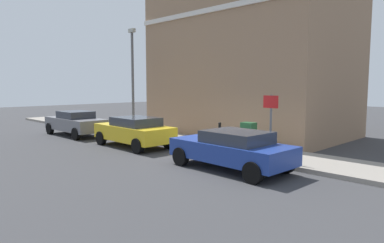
{
  "coord_description": "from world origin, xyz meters",
  "views": [
    {
      "loc": [
        -9.47,
        -8.36,
        2.75
      ],
      "look_at": [
        1.09,
        2.22,
        1.2
      ],
      "focal_mm": 32.11,
      "sensor_mm": 36.0,
      "label": 1
    }
  ],
  "objects_px": {
    "car_blue": "(232,149)",
    "bollard_near_cabinet": "(220,133)",
    "car_grey": "(76,123)",
    "lamppost": "(133,76)",
    "utility_cabinet": "(248,138)",
    "street_sign": "(271,117)",
    "car_yellow": "(134,131)"
  },
  "relations": [
    {
      "from": "car_blue",
      "to": "bollard_near_cabinet",
      "type": "distance_m",
      "value": 3.71
    },
    {
      "from": "car_grey",
      "to": "lamppost",
      "type": "height_order",
      "value": "lamppost"
    },
    {
      "from": "utility_cabinet",
      "to": "lamppost",
      "type": "height_order",
      "value": "lamppost"
    },
    {
      "from": "lamppost",
      "to": "utility_cabinet",
      "type": "bearing_deg",
      "value": -89.94
    },
    {
      "from": "street_sign",
      "to": "lamppost",
      "type": "height_order",
      "value": "lamppost"
    },
    {
      "from": "car_blue",
      "to": "lamppost",
      "type": "bearing_deg",
      "value": -13.69
    },
    {
      "from": "car_yellow",
      "to": "bollard_near_cabinet",
      "type": "distance_m",
      "value": 3.86
    },
    {
      "from": "car_yellow",
      "to": "lamppost",
      "type": "bearing_deg",
      "value": -33.89
    },
    {
      "from": "car_blue",
      "to": "bollard_near_cabinet",
      "type": "xyz_separation_m",
      "value": [
        2.55,
        2.7,
        0.0
      ]
    },
    {
      "from": "car_grey",
      "to": "bollard_near_cabinet",
      "type": "bearing_deg",
      "value": -163.38
    },
    {
      "from": "car_grey",
      "to": "bollard_near_cabinet",
      "type": "relative_size",
      "value": 4.12
    },
    {
      "from": "utility_cabinet",
      "to": "bollard_near_cabinet",
      "type": "height_order",
      "value": "utility_cabinet"
    },
    {
      "from": "bollard_near_cabinet",
      "to": "lamppost",
      "type": "bearing_deg",
      "value": 90.99
    },
    {
      "from": "car_yellow",
      "to": "bollard_near_cabinet",
      "type": "xyz_separation_m",
      "value": [
        2.32,
        -3.09,
        -0.03
      ]
    },
    {
      "from": "street_sign",
      "to": "car_blue",
      "type": "bearing_deg",
      "value": 166.01
    },
    {
      "from": "bollard_near_cabinet",
      "to": "car_blue",
      "type": "bearing_deg",
      "value": -133.3
    },
    {
      "from": "car_blue",
      "to": "car_grey",
      "type": "relative_size",
      "value": 0.99
    },
    {
      "from": "car_blue",
      "to": "car_grey",
      "type": "xyz_separation_m",
      "value": [
        0.01,
        11.04,
        0.02
      ]
    },
    {
      "from": "car_yellow",
      "to": "utility_cabinet",
      "type": "height_order",
      "value": "car_yellow"
    },
    {
      "from": "car_blue",
      "to": "car_grey",
      "type": "height_order",
      "value": "car_grey"
    },
    {
      "from": "bollard_near_cabinet",
      "to": "street_sign",
      "type": "xyz_separation_m",
      "value": [
        -0.9,
        -3.11,
        0.96
      ]
    },
    {
      "from": "lamppost",
      "to": "car_blue",
      "type": "bearing_deg",
      "value": -105.22
    },
    {
      "from": "car_blue",
      "to": "street_sign",
      "type": "distance_m",
      "value": 1.95
    },
    {
      "from": "car_blue",
      "to": "utility_cabinet",
      "type": "bearing_deg",
      "value": -64.21
    },
    {
      "from": "car_yellow",
      "to": "car_blue",
      "type": "bearing_deg",
      "value": 178.75
    },
    {
      "from": "car_blue",
      "to": "lamppost",
      "type": "distance_m",
      "value": 9.65
    },
    {
      "from": "car_grey",
      "to": "lamppost",
      "type": "relative_size",
      "value": 0.75
    },
    {
      "from": "car_blue",
      "to": "bollard_near_cabinet",
      "type": "relative_size",
      "value": 4.06
    },
    {
      "from": "car_yellow",
      "to": "lamppost",
      "type": "height_order",
      "value": "lamppost"
    },
    {
      "from": "car_blue",
      "to": "car_yellow",
      "type": "bearing_deg",
      "value": -0.72
    },
    {
      "from": "car_blue",
      "to": "utility_cabinet",
      "type": "height_order",
      "value": "car_blue"
    },
    {
      "from": "utility_cabinet",
      "to": "lamppost",
      "type": "distance_m",
      "value": 8.29
    }
  ]
}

